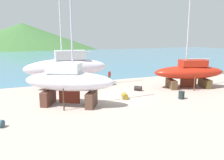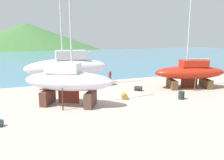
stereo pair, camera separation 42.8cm
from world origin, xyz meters
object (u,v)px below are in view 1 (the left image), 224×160
Objects in this scene: worker at (109,76)px; barrel_tar_black at (125,96)px; sailboat_small_center at (68,81)px; sailboat_mid_port at (189,72)px; sailboat_far_slipway at (67,67)px; barrel_tipped_center at (138,88)px; barrel_tipped_left at (181,95)px.

worker is 8.57m from barrel_tar_black.
sailboat_small_center is 8.63× the size of worker.
sailboat_mid_port reaches higher than barrel_tar_black.
sailboat_small_center is 15.47m from sailboat_mid_port.
sailboat_far_slipway is at bearing -128.30° from worker.
barrel_tipped_center is (8.80, 2.65, -2.05)m from sailboat_small_center.
barrel_tipped_left is (9.91, -9.35, -2.24)m from sailboat_far_slipway.
sailboat_small_center is at bearing -163.21° from barrel_tipped_center.
sailboat_mid_port is 9.88m from barrel_tar_black.
barrel_tipped_left is at bearing -22.15° from barrel_tar_black.
barrel_tipped_left is (3.79, -10.60, -0.45)m from worker.
sailboat_far_slipway reaches higher than sailboat_small_center.
sailboat_small_center is 0.98× the size of sailboat_mid_port.
barrel_tipped_center is 1.02× the size of barrel_tar_black.
sailboat_far_slipway reaches higher than sailboat_mid_port.
worker is 11.27m from barrel_tipped_left.
barrel_tar_black is (5.78, 0.02, -2.03)m from sailboat_small_center.
barrel_tipped_left is (2.42, -4.85, 0.12)m from barrel_tipped_center.
sailboat_small_center is (-1.31, -7.16, -0.31)m from sailboat_far_slipway.
barrel_tipped_left is at bearing 140.18° from sailboat_far_slipway.
barrel_tipped_center is (7.49, -4.50, -2.36)m from sailboat_far_slipway.
sailboat_mid_port is at bearing 42.22° from barrel_tipped_left.
worker is 1.95× the size of barrel_tar_black.
sailboat_small_center is at bearing 168.95° from barrel_tipped_left.
barrel_tipped_left is at bearing -63.48° from barrel_tipped_center.
sailboat_small_center reaches higher than barrel_tipped_center.
worker is at bearing -24.61° from sailboat_mid_port.
barrel_tipped_left is at bearing 58.22° from sailboat_mid_port.
worker reaches higher than barrel_tipped_left.
barrel_tipped_center is at bearing 6.80° from sailboat_mid_port.
sailboat_small_center is 17.59× the size of barrel_tipped_left.
sailboat_far_slipway is 22.98× the size of barrel_tipped_left.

